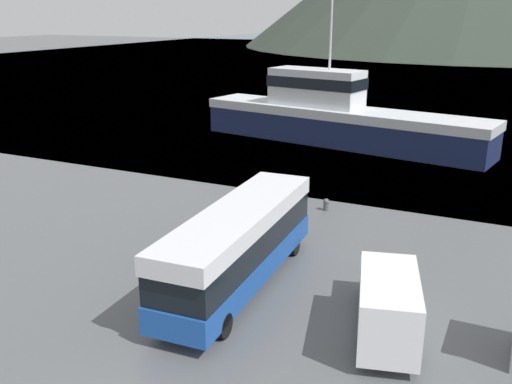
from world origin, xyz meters
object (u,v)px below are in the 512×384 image
tour_bus (239,243)px  delivery_van (388,301)px  fishing_boat (336,116)px  storage_bin (227,217)px  small_boat (408,124)px

tour_bus → delivery_van: size_ratio=1.74×
delivery_van → fishing_boat: (-11.07, 28.24, 1.03)m
storage_bin → small_boat: 31.00m
delivery_van → storage_bin: delivery_van is taller
delivery_van → fishing_boat: 30.35m
tour_bus → small_boat: size_ratio=1.71×
tour_bus → fishing_boat: 27.52m
fishing_boat → storage_bin: fishing_boat is taller
storage_bin → fishing_boat: bearing=93.6°
tour_bus → delivery_van: tour_bus is taller
fishing_boat → small_boat: bearing=164.2°
delivery_van → small_boat: delivery_van is taller
tour_bus → small_boat: bearing=87.4°
fishing_boat → tour_bus: bearing=19.8°
tour_bus → storage_bin: tour_bus is taller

